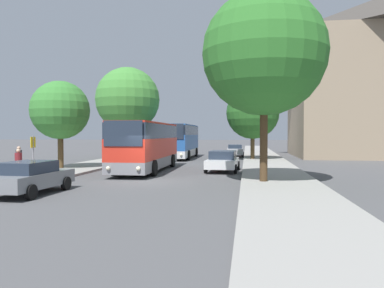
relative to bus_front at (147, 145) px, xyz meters
name	(u,v)px	position (x,y,z in m)	size (l,w,h in m)	color
ground_plane	(150,181)	(1.64, -5.34, -1.80)	(300.00, 300.00, 0.00)	#4C4C4F
sidewalk_left	(32,177)	(-5.36, -5.34, -1.72)	(4.00, 120.00, 0.15)	gray
sidewalk_right	(280,182)	(8.64, -5.34, -1.72)	(4.00, 120.00, 0.15)	gray
building_right_background	(375,78)	(21.52, 20.27, 7.24)	(17.99, 14.66, 18.07)	gray
bus_front	(147,145)	(0.00, 0.00, 0.00)	(2.91, 10.76, 3.36)	gray
bus_middle	(181,140)	(-0.05, 14.07, 0.10)	(2.90, 10.72, 3.57)	silver
parked_car_left_curb	(30,177)	(-2.29, -10.56, -1.05)	(2.18, 4.37, 1.42)	slate
parked_car_right_near	(223,161)	(5.29, 0.54, -1.05)	(2.29, 4.67, 1.43)	silver
parked_car_right_far	(235,150)	(5.59, 18.05, -1.07)	(2.09, 4.53, 1.37)	#B7B7BC
bus_stop_sign	(33,152)	(-4.74, -6.26, -0.19)	(0.08, 0.45, 2.33)	gray
pedestrian_waiting_far	(18,164)	(-5.05, -7.13, -0.82)	(0.36, 0.36, 1.65)	#23232D
pedestrian_walking_back	(19,160)	(-6.60, -4.72, -0.79)	(0.36, 0.36, 1.70)	#23232D
tree_left_near	(60,110)	(-6.33, -0.14, 2.49)	(4.18, 4.18, 6.25)	#513D23
tree_left_far	(128,100)	(-5.47, 12.62, 4.42)	(6.71, 6.71, 9.43)	brown
tree_right_near	(253,113)	(7.51, 11.97, 2.89)	(5.19, 5.19, 7.14)	#513D23
tree_right_mid	(264,53)	(7.79, -5.77, 4.91)	(6.39, 6.39, 9.77)	#47331E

